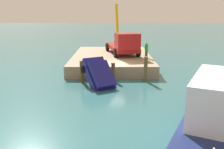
% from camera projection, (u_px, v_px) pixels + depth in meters
% --- Properties ---
extents(ground, '(200.00, 200.00, 0.00)m').
position_uv_depth(ground, '(112.00, 76.00, 24.29)').
color(ground, '#2D6066').
extents(dock, '(12.90, 8.79, 1.15)m').
position_uv_depth(dock, '(112.00, 60.00, 29.48)').
color(dock, gray).
rests_on(dock, ground).
extents(crane_truck, '(8.32, 4.02, 5.82)m').
position_uv_depth(crane_truck, '(124.00, 44.00, 28.98)').
color(crane_truck, maroon).
rests_on(crane_truck, dock).
extents(dock_worker, '(0.34, 0.34, 1.69)m').
position_uv_depth(dock_worker, '(146.00, 50.00, 27.23)').
color(dock_worker, '#3D3D3D').
rests_on(dock_worker, dock).
extents(salvaged_car, '(4.24, 3.57, 3.52)m').
position_uv_depth(salvaged_car, '(101.00, 79.00, 20.90)').
color(salvaged_car, navy).
rests_on(salvaged_car, ground).
extents(piling_near, '(0.33, 0.33, 1.87)m').
position_uv_depth(piling_near, '(82.00, 71.00, 22.38)').
color(piling_near, brown).
rests_on(piling_near, ground).
extents(piling_mid, '(0.35, 0.35, 1.65)m').
position_uv_depth(piling_mid, '(113.00, 72.00, 22.65)').
color(piling_mid, brown).
rests_on(piling_mid, ground).
extents(piling_far, '(0.32, 0.32, 2.23)m').
position_uv_depth(piling_far, '(146.00, 69.00, 22.41)').
color(piling_far, brown).
rests_on(piling_far, ground).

